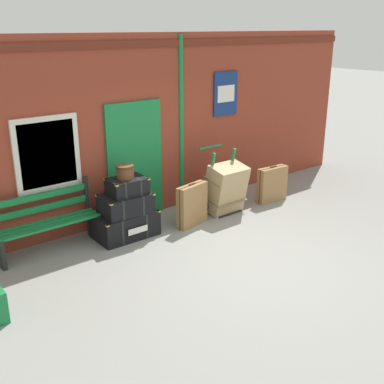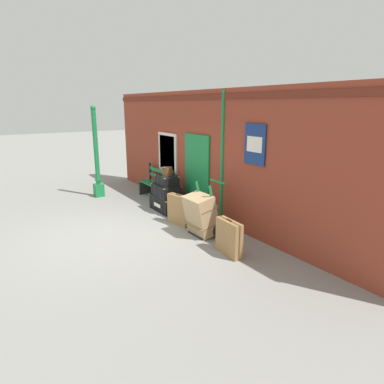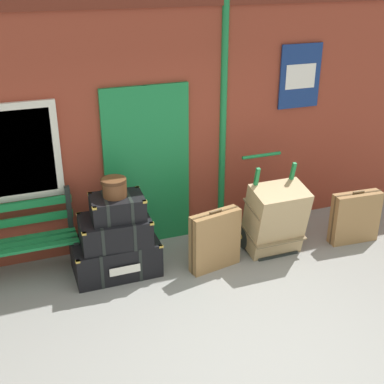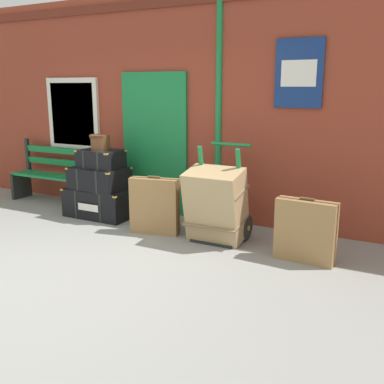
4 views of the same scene
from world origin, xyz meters
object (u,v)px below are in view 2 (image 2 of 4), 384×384
Objects in this scene: lamp_post at (97,163)px; platform_bench at (157,185)px; steamer_trunk_base at (168,203)px; suitcase_tan at (229,238)px; steamer_trunk_middle at (166,190)px; porters_trolley at (207,222)px; round_hatbox at (167,171)px; large_brown_trunk at (201,215)px; suitcase_slate at (179,210)px; steamer_trunk_top at (167,180)px.

platform_bench is at bearing 48.07° from lamp_post.
suitcase_tan reaches higher than steamer_trunk_base.
porters_trolley is (1.99, -0.06, -0.31)m from steamer_trunk_middle.
platform_bench is (1.28, 1.42, -0.62)m from lamp_post.
round_hatbox is (2.51, 1.10, 0.06)m from lamp_post.
porters_trolley is (3.19, -0.40, -0.17)m from platform_bench.
large_brown_trunk is at bearing -6.68° from steamer_trunk_middle.
suitcase_slate reaches higher than steamer_trunk_middle.
steamer_trunk_top is (1.25, -0.34, 0.43)m from platform_bench.
large_brown_trunk is 1.15m from suitcase_tan.
steamer_trunk_base is 1.07× the size of large_brown_trunk.
porters_trolley is at bearing 12.93° from lamp_post.
steamer_trunk_top is at bearing 23.25° from lamp_post.
large_brown_trunk is (1.96, -0.25, -0.65)m from round_hatbox.
steamer_trunk_middle is 1.13× the size of suitcase_tan.
porters_trolley reaches higher than platform_bench.
steamer_trunk_top is at bearing 164.58° from suitcase_slate.
platform_bench reaches higher than steamer_trunk_top.
platform_bench is 2.52× the size of steamer_trunk_top.
porters_trolley is (4.47, 1.03, -0.79)m from lamp_post.
lamp_post reaches higher than porters_trolley.
lamp_post reaches higher than suitcase_tan.
porters_trolley is 0.89m from suitcase_slate.
steamer_trunk_base is at bearing 24.40° from lamp_post.
round_hatbox is at bearing 173.06° from suitcase_tan.
lamp_post is 2.75m from steamer_trunk_middle.
steamer_trunk_middle is (2.48, 1.08, -0.48)m from lamp_post.
suitcase_slate is (1.14, -0.30, -0.21)m from steamer_trunk_middle.
steamer_trunk_base is 1.22× the size of steamer_trunk_middle.
porters_trolley is at bearing -1.64° from steamer_trunk_middle.
round_hatbox is 2.08m from large_brown_trunk.
large_brown_trunk is at bearing -7.78° from steamer_trunk_base.
steamer_trunk_top is (2.53, 1.09, -0.19)m from lamp_post.
suitcase_slate is (-0.85, -0.24, 0.10)m from porters_trolley.
platform_bench is 1.68× the size of large_brown_trunk.
suitcase_tan is (1.14, -0.12, -0.13)m from large_brown_trunk.
porters_trolley reaches higher than steamer_trunk_middle.
steamer_trunk_middle is at bearing -15.76° from platform_bench.
steamer_trunk_top reaches higher than steamer_trunk_middle.
round_hatbox is at bearing 163.98° from suitcase_slate.
steamer_trunk_top reaches higher than suitcase_tan.
large_brown_trunk is at bearing -6.92° from steamer_trunk_top.
porters_trolley is (1.96, -0.08, -0.85)m from round_hatbox.
platform_bench reaches higher than large_brown_trunk.
lamp_post is 1.76× the size of platform_bench.
lamp_post is 4.66m from porters_trolley.
platform_bench is at bearing 164.75° from suitcase_slate.
porters_trolley is at bearing -2.24° from round_hatbox.
steamer_trunk_top is 0.25m from round_hatbox.
round_hatbox reaches higher than steamer_trunk_base.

